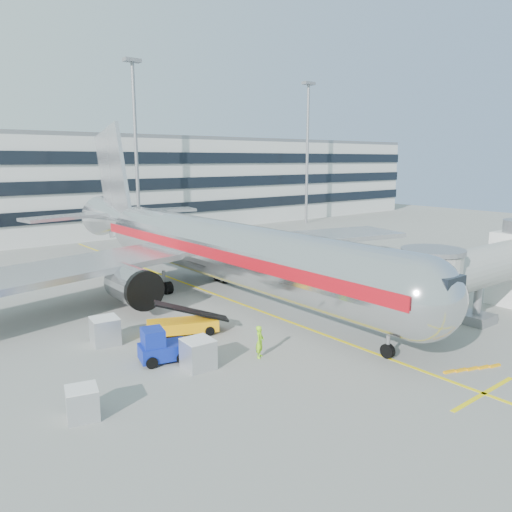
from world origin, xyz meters
TOP-DOWN VIEW (x-y plane):
  - ground at (0.00, 0.00)m, footprint 180.00×180.00m
  - lead_in_line at (0.00, 10.00)m, footprint 0.25×70.00m
  - stop_bar at (0.00, -14.00)m, footprint 6.00×0.25m
  - main_jet at (0.00, 11.72)m, footprint 50.95×48.70m
  - jet_bridge at (12.18, -8.00)m, footprint 17.80×4.50m
  - terminal at (0.00, 57.95)m, footprint 150.00×24.25m
  - light_mast_centre at (8.00, 42.00)m, footprint 2.40×1.20m
  - light_mast_east at (42.00, 42.00)m, footprint 2.40×1.20m
  - belt_loader at (-7.49, 3.43)m, footprint 5.07×3.49m
  - baggage_tug at (-10.97, 0.08)m, footprint 3.09×2.34m
  - cargo_container_left at (-16.93, -3.57)m, footprint 1.71×1.71m
  - cargo_container_right at (-12.37, 4.94)m, footprint 1.89×1.89m
  - cargo_container_front at (-9.72, -2.11)m, footprint 1.73×1.73m
  - ramp_worker at (-5.95, -3.08)m, footprint 0.87×0.81m

SIDE VIEW (x-z plane):
  - ground at x=0.00m, z-range 0.00..0.00m
  - lead_in_line at x=0.00m, z-range 0.00..0.01m
  - stop_bar at x=0.00m, z-range 0.00..0.01m
  - belt_loader at x=-7.49m, z-range -0.52..1.88m
  - cargo_container_left at x=-16.93m, z-range 0.00..1.50m
  - cargo_container_front at x=-9.72m, z-range 0.00..1.74m
  - cargo_container_right at x=-12.37m, z-range 0.00..1.78m
  - baggage_tug at x=-10.97m, z-range -0.13..1.96m
  - ramp_worker at x=-5.95m, z-range 0.00..1.99m
  - jet_bridge at x=12.18m, z-range 0.37..7.37m
  - main_jet at x=0.00m, z-range -3.79..12.26m
  - terminal at x=0.00m, z-range 0.00..15.60m
  - light_mast_centre at x=8.00m, z-range 2.15..27.60m
  - light_mast_east at x=42.00m, z-range 2.15..27.60m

